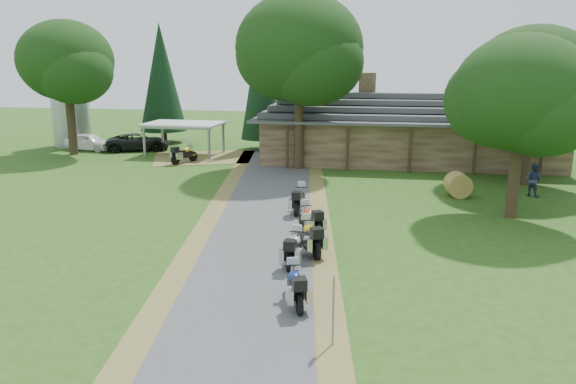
% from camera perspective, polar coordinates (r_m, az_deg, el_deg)
% --- Properties ---
extents(ground, '(120.00, 120.00, 0.00)m').
position_cam_1_polar(ground, '(18.85, -4.13, -9.12)').
color(ground, '#2A4C15').
rests_on(ground, ground).
extents(driveway, '(51.95, 51.95, 0.00)m').
position_cam_1_polar(driveway, '(22.60, -2.97, -5.20)').
color(driveway, '#4A4A4C').
rests_on(driveway, ground).
extents(lodge, '(21.40, 9.40, 4.90)m').
position_cam_1_polar(lodge, '(41.21, 12.09, 6.50)').
color(lodge, brown).
rests_on(lodge, ground).
extents(silo, '(3.29, 3.29, 6.14)m').
position_cam_1_polar(silo, '(50.58, -21.22, 7.84)').
color(silo, gray).
rests_on(silo, ground).
extents(carport, '(5.84, 4.04, 2.46)m').
position_cam_1_polar(carport, '(43.66, -10.46, 5.34)').
color(carport, silver).
rests_on(carport, ground).
extents(car_white_sedan, '(3.10, 5.51, 1.73)m').
position_cam_1_polar(car_white_sedan, '(47.79, -19.53, 5.03)').
color(car_white_sedan, white).
rests_on(car_white_sedan, ground).
extents(car_dark_suv, '(4.11, 5.82, 2.05)m').
position_cam_1_polar(car_dark_suv, '(46.59, -15.00, 5.35)').
color(car_dark_suv, black).
rests_on(car_dark_suv, ground).
extents(motorcycle_row_a, '(1.17, 1.97, 1.28)m').
position_cam_1_polar(motorcycle_row_a, '(16.98, 0.75, -9.36)').
color(motorcycle_row_a, navy).
rests_on(motorcycle_row_a, ground).
extents(motorcycle_row_b, '(0.70, 1.93, 1.31)m').
position_cam_1_polar(motorcycle_row_b, '(20.11, 0.64, -5.62)').
color(motorcycle_row_b, '#B1B4B9').
rests_on(motorcycle_row_b, ground).
extents(motorcycle_row_c, '(1.43, 2.11, 1.38)m').
position_cam_1_polar(motorcycle_row_c, '(21.29, 2.28, -4.42)').
color(motorcycle_row_c, gold).
rests_on(motorcycle_row_c, ground).
extents(motorcycle_row_d, '(1.52, 1.97, 1.31)m').
position_cam_1_polar(motorcycle_row_d, '(23.65, 2.26, -2.68)').
color(motorcycle_row_d, red).
rests_on(motorcycle_row_d, ground).
extents(motorcycle_row_e, '(0.69, 2.00, 1.36)m').
position_cam_1_polar(motorcycle_row_e, '(26.82, 1.18, -0.67)').
color(motorcycle_row_e, black).
rests_on(motorcycle_row_e, ground).
extents(motorcycle_carport_a, '(1.59, 2.14, 1.42)m').
position_cam_1_polar(motorcycle_carport_a, '(40.23, -10.50, 3.90)').
color(motorcycle_carport_a, yellow).
rests_on(motorcycle_carport_a, ground).
extents(person_a, '(0.78, 0.71, 2.24)m').
position_cam_1_polar(person_a, '(29.96, 21.81, 0.72)').
color(person_a, '#2F3A58').
rests_on(person_a, ground).
extents(person_b, '(0.73, 0.72, 2.10)m').
position_cam_1_polar(person_b, '(32.68, 23.68, 1.42)').
color(person_b, '#2F3A58').
rests_on(person_b, ground).
extents(hay_bale, '(1.44, 1.35, 1.29)m').
position_cam_1_polar(hay_bale, '(31.25, 16.88, 0.71)').
color(hay_bale, olive).
rests_on(hay_bale, ground).
extents(sign_post, '(0.34, 0.06, 1.91)m').
position_cam_1_polar(sign_post, '(14.63, 4.61, -11.97)').
color(sign_post, gray).
rests_on(sign_post, ground).
extents(oak_lodge_left, '(8.17, 8.17, 12.71)m').
position_cam_1_polar(oak_lodge_left, '(36.94, 1.14, 12.10)').
color(oak_lodge_left, black).
rests_on(oak_lodge_left, ground).
extents(oak_lodge_right, '(7.46, 7.46, 9.53)m').
position_cam_1_polar(oak_lodge_right, '(35.13, 23.54, 8.34)').
color(oak_lodge_right, black).
rests_on(oak_lodge_right, ground).
extents(oak_driveway, '(6.14, 6.14, 9.23)m').
position_cam_1_polar(oak_driveway, '(27.37, 22.48, 6.98)').
color(oak_driveway, black).
rests_on(oak_driveway, ground).
extents(oak_silo, '(6.99, 6.99, 11.39)m').
position_cam_1_polar(oak_silo, '(45.84, -21.50, 10.63)').
color(oak_silo, black).
rests_on(oak_silo, ground).
extents(cedar_near, '(3.38, 3.38, 10.87)m').
position_cam_1_polar(cedar_near, '(45.22, -2.70, 11.17)').
color(cedar_near, black).
rests_on(cedar_near, ground).
extents(cedar_far, '(3.98, 3.98, 10.17)m').
position_cam_1_polar(cedar_far, '(50.27, -12.71, 10.69)').
color(cedar_far, black).
rests_on(cedar_far, ground).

